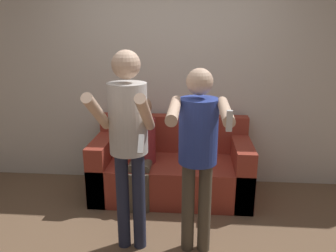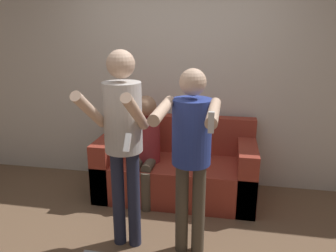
# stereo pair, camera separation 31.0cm
# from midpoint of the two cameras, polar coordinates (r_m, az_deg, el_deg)

# --- Properties ---
(wall_back) EXTENTS (6.40, 0.06, 2.70)m
(wall_back) POSITION_cam_midpoint_polar(r_m,az_deg,el_deg) (3.96, -1.94, 8.98)
(wall_back) COLOR silver
(wall_back) RESTS_ON ground_plane
(couch) EXTENTS (1.77, 0.80, 0.88)m
(couch) POSITION_cam_midpoint_polar(r_m,az_deg,el_deg) (3.83, -1.69, -7.62)
(couch) COLOR #9E3828
(couch) RESTS_ON ground_plane
(person_standing_left) EXTENTS (0.43, 0.65, 1.72)m
(person_standing_left) POSITION_cam_midpoint_polar(r_m,az_deg,el_deg) (2.66, -10.30, -1.08)
(person_standing_left) COLOR #282D47
(person_standing_left) RESTS_ON ground_plane
(person_standing_right) EXTENTS (0.43, 0.73, 1.59)m
(person_standing_right) POSITION_cam_midpoint_polar(r_m,az_deg,el_deg) (2.59, 1.86, -3.08)
(person_standing_right) COLOR brown
(person_standing_right) RESTS_ON ground_plane
(person_seated) EXTENTS (0.30, 0.52, 1.18)m
(person_seated) POSITION_cam_midpoint_polar(r_m,az_deg,el_deg) (3.59, -7.14, -3.35)
(person_seated) COLOR brown
(person_seated) RESTS_ON ground_plane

